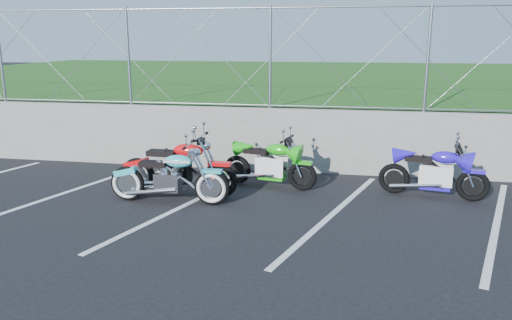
% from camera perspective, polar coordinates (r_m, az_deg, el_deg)
% --- Properties ---
extents(ground, '(90.00, 90.00, 0.00)m').
position_cam_1_polar(ground, '(7.46, -10.38, -7.51)').
color(ground, black).
rests_on(ground, ground).
extents(retaining_wall, '(30.00, 0.22, 1.30)m').
position_cam_1_polar(retaining_wall, '(10.50, -3.83, 2.60)').
color(retaining_wall, slate).
rests_on(retaining_wall, ground).
extents(grass_field, '(30.00, 20.00, 1.30)m').
position_cam_1_polar(grass_field, '(20.24, 3.15, 8.01)').
color(grass_field, '#1E4C14').
rests_on(grass_field, ground).
extents(chain_link_fence, '(28.00, 0.03, 2.00)m').
position_cam_1_polar(chain_link_fence, '(10.30, -3.98, 11.64)').
color(chain_link_fence, gray).
rests_on(chain_link_fence, retaining_wall).
extents(parking_lines, '(18.29, 4.31, 0.01)m').
position_cam_1_polar(parking_lines, '(8.06, 0.21, -5.62)').
color(parking_lines, silver).
rests_on(parking_lines, ground).
extents(cruiser_turquoise, '(2.06, 0.65, 1.02)m').
position_cam_1_polar(cruiser_turquoise, '(8.37, -9.77, -2.16)').
color(cruiser_turquoise, black).
rests_on(cruiser_turquoise, ground).
extents(naked_orange, '(2.14, 0.73, 1.07)m').
position_cam_1_polar(naked_orange, '(8.75, -8.74, -1.11)').
color(naked_orange, black).
rests_on(naked_orange, ground).
extents(sportbike_green, '(1.80, 0.64, 0.94)m').
position_cam_1_polar(sportbike_green, '(9.13, 1.66, -0.65)').
color(sportbike_green, black).
rests_on(sportbike_green, ground).
extents(sportbike_blue, '(1.81, 0.64, 0.94)m').
position_cam_1_polar(sportbike_blue, '(9.06, 19.74, -1.57)').
color(sportbike_blue, black).
rests_on(sportbike_blue, ground).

